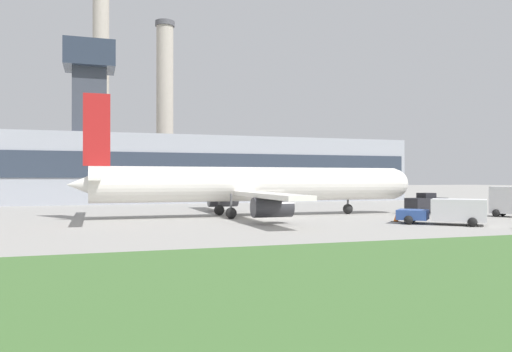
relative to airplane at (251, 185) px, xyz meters
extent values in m
plane|color=#999691|center=(1.53, -2.22, -2.94)|extent=(400.00, 400.00, 0.00)
cube|color=#9EA3AD|center=(1.53, 33.46, 2.00)|extent=(66.11, 15.47, 9.88)
cube|color=#2D3847|center=(1.53, 25.68, 2.49)|extent=(64.79, 0.16, 3.56)
cube|color=#383D47|center=(-14.65, 33.46, 6.96)|extent=(4.80, 4.80, 19.80)
cube|color=#283342|center=(-14.65, 33.46, 18.78)|extent=(7.20, 7.20, 3.84)
cylinder|color=#B2A899|center=(-12.72, 62.06, 18.20)|extent=(3.27, 3.27, 42.28)
cylinder|color=#B2A899|center=(-0.14, 58.87, 14.56)|extent=(3.46, 3.46, 35.00)
cylinder|color=#4C4C51|center=(-0.14, 58.87, 32.58)|extent=(3.98, 3.98, 1.04)
cylinder|color=white|center=(0.49, 0.00, 0.09)|extent=(29.88, 3.19, 3.19)
sphere|color=white|center=(15.44, 0.00, 0.09)|extent=(3.03, 3.03, 3.03)
cone|color=white|center=(-14.45, 0.00, 0.09)|extent=(3.51, 3.03, 3.03)
cube|color=#B21E1E|center=(-13.78, 0.00, 4.77)|extent=(2.23, 0.24, 6.19)
cube|color=white|center=(-13.90, -4.19, 0.56)|extent=(0.91, 8.38, 0.20)
cube|color=white|center=(-13.90, 4.19, 0.56)|extent=(0.91, 8.38, 0.20)
cube|color=white|center=(-1.00, -7.62, -0.71)|extent=(2.03, 13.97, 0.36)
cube|color=white|center=(-1.00, 7.62, -0.71)|extent=(2.03, 13.97, 0.36)
cylinder|color=#333338|center=(-0.70, -7.88, -1.65)|extent=(3.17, 1.58, 1.58)
cylinder|color=#333338|center=(-0.70, 7.88, -1.65)|extent=(3.17, 1.58, 1.58)
cylinder|color=#59595B|center=(10.21, 0.00, -1.57)|extent=(0.20, 0.20, 1.73)
sphere|color=black|center=(10.21, 0.00, -2.44)|extent=(1.00, 1.00, 1.00)
cylinder|color=#59595B|center=(-2.49, -2.19, -1.57)|extent=(0.20, 0.20, 1.73)
sphere|color=black|center=(-2.49, -2.19, -2.44)|extent=(1.00, 1.00, 1.00)
cylinder|color=#59595B|center=(-2.49, 2.19, -1.57)|extent=(0.20, 0.20, 1.73)
sphere|color=black|center=(-2.49, 2.19, -2.44)|extent=(1.00, 1.00, 1.00)
cube|color=#232328|center=(17.68, -2.43, -1.98)|extent=(4.29, 2.38, 1.29)
cube|color=black|center=(17.68, -2.43, -1.08)|extent=(1.59, 1.48, 0.50)
sphere|color=black|center=(19.21, -3.11, -2.59)|extent=(0.70, 0.70, 0.70)
sphere|color=black|center=(18.97, -1.37, -2.59)|extent=(0.70, 0.70, 0.70)
sphere|color=black|center=(16.39, -3.50, -2.59)|extent=(0.70, 0.70, 0.70)
sphere|color=black|center=(16.15, -1.76, -2.59)|extent=(0.70, 0.70, 0.70)
cube|color=#2D4C93|center=(9.96, -11.03, -2.24)|extent=(3.28, 3.28, 0.77)
cube|color=silver|center=(12.44, -13.34, -1.79)|extent=(4.45, 4.38, 1.66)
sphere|color=black|center=(10.62, -10.10, -2.59)|extent=(0.70, 0.70, 0.70)
sphere|color=black|center=(9.07, -11.75, -2.59)|extent=(0.70, 0.70, 0.70)
sphere|color=black|center=(13.91, -13.18, -2.59)|extent=(0.70, 0.70, 0.70)
sphere|color=black|center=(12.37, -14.83, -2.59)|extent=(0.70, 0.70, 0.70)
cube|color=silver|center=(22.44, -7.85, -1.38)|extent=(2.79, 3.11, 2.48)
sphere|color=black|center=(21.38, -7.67, -2.59)|extent=(0.70, 0.70, 0.70)
sphere|color=black|center=(22.92, -6.89, -2.59)|extent=(0.70, 0.70, 0.70)
cylinder|color=#23283D|center=(17.36, -8.96, -2.50)|extent=(0.32, 0.32, 0.87)
cylinder|color=#F2A514|center=(17.36, -8.96, -1.72)|extent=(0.40, 0.40, 0.69)
sphere|color=tan|center=(17.36, -8.96, -1.25)|extent=(0.24, 0.24, 0.24)
cube|color=black|center=(9.66, -9.18, -2.92)|extent=(0.59, 0.59, 0.03)
cone|color=orange|center=(9.66, -9.18, -2.62)|extent=(0.42, 0.42, 0.64)
camera|label=1|loc=(-13.97, -44.61, 0.58)|focal=35.00mm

